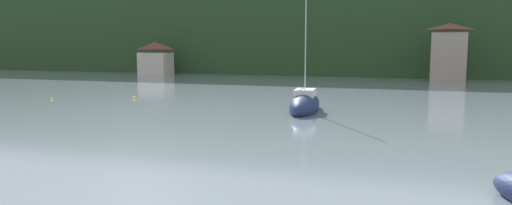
# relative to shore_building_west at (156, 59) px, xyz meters

# --- Properties ---
(wooded_hillside) EXTENTS (352.00, 47.06, 42.54)m
(wooded_hillside) POSITION_rel_shore_building_west_xyz_m (37.20, 32.69, 5.16)
(wooded_hillside) COLOR #264223
(wooded_hillside) RESTS_ON ground_plane
(shore_building_west) EXTENTS (6.25, 4.56, 6.68)m
(shore_building_west) POSITION_rel_shore_building_west_xyz_m (0.00, 0.00, 0.00)
(shore_building_west) COLOR beige
(shore_building_west) RESTS_ON ground_plane
(shore_building_westcentral) EXTENTS (5.67, 3.16, 9.52)m
(shore_building_westcentral) POSITION_rel_shore_building_west_xyz_m (54.73, -0.67, 1.39)
(shore_building_westcentral) COLOR gray
(shore_building_westcentral) RESTS_ON ground_plane
(sailboat_far_5) EXTENTS (3.24, 8.56, 10.49)m
(sailboat_far_5) POSITION_rel_shore_building_west_xyz_m (40.28, -42.54, -2.65)
(sailboat_far_5) COLOR navy
(sailboat_far_5) RESTS_ON ground_plane
(mooring_buoy_near) EXTENTS (0.37, 0.37, 0.37)m
(mooring_buoy_near) POSITION_rel_shore_building_west_xyz_m (11.83, -42.28, -3.25)
(mooring_buoy_near) COLOR yellow
(mooring_buoy_near) RESTS_ON ground_plane
(mooring_buoy_mid) EXTENTS (0.50, 0.50, 0.50)m
(mooring_buoy_mid) POSITION_rel_shore_building_west_xyz_m (20.08, -38.87, -3.25)
(mooring_buoy_mid) COLOR yellow
(mooring_buoy_mid) RESTS_ON ground_plane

